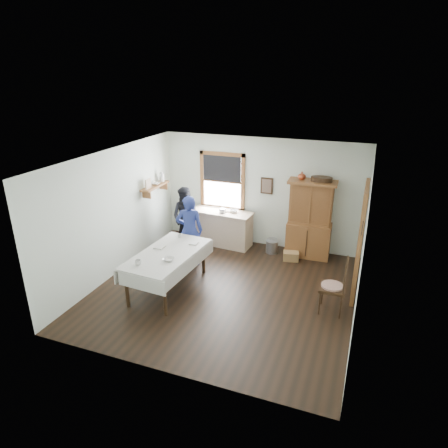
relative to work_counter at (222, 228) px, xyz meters
The scene contains 20 objects.
room 2.47m from the work_counter, 67.44° to the right, with size 5.01×5.01×2.70m.
window 1.25m from the work_counter, 109.15° to the left, with size 1.18×0.07×1.48m.
doorway 3.64m from the work_counter, 20.82° to the right, with size 0.09×1.14×2.22m.
wall_shelf 1.96m from the work_counter, 158.71° to the right, with size 0.24×1.00×0.44m.
framed_picture 1.55m from the work_counter, 18.34° to the left, with size 0.30×0.04×0.40m, color #342212.
rug_beater 4.00m from the work_counter, 28.64° to the right, with size 0.27×0.27×0.01m, color black.
work_counter is the anchor object (origin of this frame).
china_hutch 2.21m from the work_counter, ahead, with size 1.09×0.52×1.85m, color #9A632F.
dining_table 2.46m from the work_counter, 95.24° to the right, with size 1.05×1.99×0.80m, color silver.
spindle_chair 3.65m from the work_counter, 35.65° to the right, with size 0.50×0.50×1.09m, color #342212.
pail 1.35m from the work_counter, ahead, with size 0.29×0.29×0.31m, color gray.
wicker_basket 1.90m from the work_counter, ahead, with size 0.35×0.25×0.21m, color #997245.
woman_blue 1.36m from the work_counter, 102.15° to the right, with size 0.56×0.36×1.52m, color navy.
figure_dark 0.93m from the work_counter, 151.03° to the right, with size 0.69×0.54×1.42m, color black.
table_cup_a 3.15m from the work_counter, 98.91° to the right, with size 0.12×0.12×0.10m, color silver.
table_cup_b 1.77m from the work_counter, 101.07° to the right, with size 0.09×0.09×0.09m, color silver.
table_bowl 2.76m from the work_counter, 90.74° to the right, with size 0.23×0.23×0.06m, color silver.
counter_book 0.46m from the work_counter, 52.12° to the left, with size 0.15×0.20×0.02m, color brown.
counter_bowl 0.56m from the work_counter, ahead, with size 0.20×0.20×0.06m, color silver.
shelf_bowl 1.97m from the work_counter, 159.11° to the right, with size 0.22×0.22×0.05m, color silver.
Camera 1 is at (2.46, -6.60, 4.21)m, focal length 32.00 mm.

